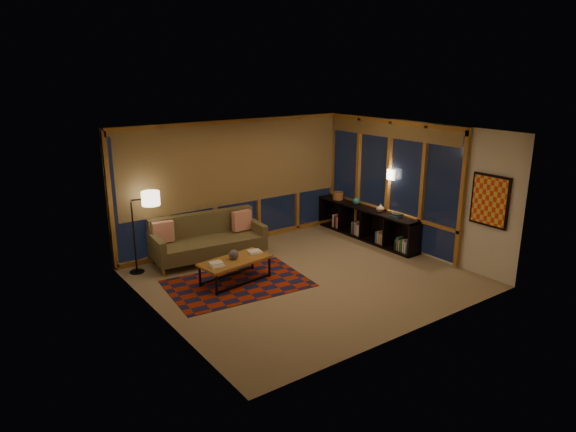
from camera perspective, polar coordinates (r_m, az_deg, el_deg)
floor at (r=9.54m, az=1.92°, el=-6.87°), size 5.50×5.00×0.01m
ceiling at (r=8.84m, az=2.08°, el=9.45°), size 5.50×5.00×0.01m
walls at (r=9.09m, az=2.00°, el=0.98°), size 5.51×5.01×2.70m
window_wall_back at (r=11.06m, az=-5.72°, el=3.66°), size 5.30×0.16×2.60m
window_wall_right at (r=11.29m, az=10.97°, el=3.70°), size 0.16×3.70×2.60m
wall_art at (r=9.82m, az=21.49°, el=1.59°), size 0.06×0.74×0.94m
wall_sconce at (r=11.10m, az=11.37°, el=4.52°), size 0.12×0.18×0.22m
sofa at (r=10.34m, az=-8.81°, el=-2.52°), size 2.28×1.10×0.90m
pillow_left at (r=10.19m, az=-13.69°, el=-1.88°), size 0.42×0.19×0.41m
pillow_right at (r=10.68m, az=-5.16°, el=-0.63°), size 0.41×0.15×0.41m
area_rug at (r=9.32m, az=-5.60°, el=-7.47°), size 2.58×1.86×0.01m
coffee_table at (r=9.32m, az=-5.86°, el=-6.07°), size 1.36×0.76×0.43m
book_stack_a at (r=8.97m, az=-7.95°, el=-5.35°), size 0.25×0.20×0.07m
book_stack_b at (r=9.53m, az=-3.79°, el=-3.98°), size 0.24×0.20×0.04m
ceramic_pot at (r=9.24m, az=-6.06°, el=-4.26°), size 0.21×0.21×0.18m
floor_lamp at (r=9.94m, az=-16.77°, el=-1.87°), size 0.57×0.42×1.54m
bookshelf at (r=11.67m, az=8.65°, el=-0.80°), size 0.40×2.88×0.72m
basket at (r=12.21m, az=5.58°, el=2.26°), size 0.30×0.30×0.18m
teal_bowl at (r=11.79m, az=7.57°, el=1.64°), size 0.18×0.18×0.16m
vase at (r=11.27m, az=10.23°, el=0.89°), size 0.21×0.21×0.18m
shelf_book_stack at (r=10.98m, az=11.92°, el=0.08°), size 0.20×0.26×0.07m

